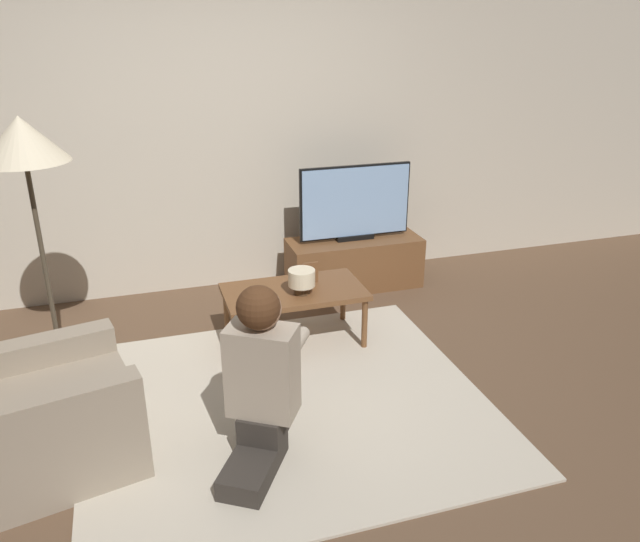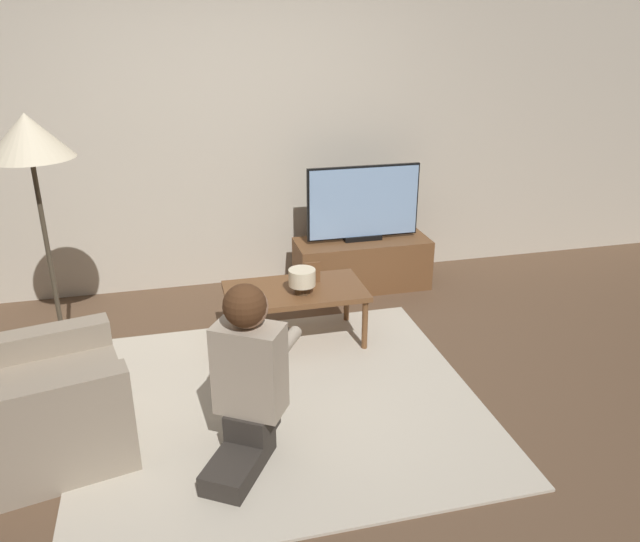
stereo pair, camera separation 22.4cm
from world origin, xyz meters
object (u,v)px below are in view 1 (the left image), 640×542
object	(u,v)px
floor_lamp	(24,150)
armchair	(39,419)
tv	(355,203)
coffee_table	(294,295)
person_kneeling	(261,374)
table_lamp	(302,279)

from	to	relation	value
floor_lamp	armchair	world-z (taller)	floor_lamp
floor_lamp	armchair	distance (m)	1.53
tv	coffee_table	world-z (taller)	tv
floor_lamp	armchair	size ratio (longest dim) A/B	1.69
coffee_table	floor_lamp	xyz separation A→B (m)	(-1.54, 0.14, 1.05)
tv	floor_lamp	world-z (taller)	floor_lamp
tv	armchair	size ratio (longest dim) A/B	0.97
floor_lamp	armchair	bearing A→B (deg)	-90.09
coffee_table	person_kneeling	bearing A→B (deg)	-112.61
coffee_table	floor_lamp	distance (m)	1.87
tv	table_lamp	world-z (taller)	tv
table_lamp	floor_lamp	bearing A→B (deg)	171.92
coffee_table	armchair	distance (m)	1.78
armchair	floor_lamp	bearing A→B (deg)	-12.51
coffee_table	armchair	bearing A→B (deg)	-150.04
tv	armchair	world-z (taller)	tv
tv	coffee_table	xyz separation A→B (m)	(-0.74, -0.81, -0.36)
table_lamp	coffee_table	bearing A→B (deg)	112.47
tv	armchair	distance (m)	2.87
table_lamp	armchair	bearing A→B (deg)	-152.84
tv	table_lamp	distance (m)	1.16
tv	person_kneeling	xyz separation A→B (m)	(-1.20, -1.94, -0.23)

